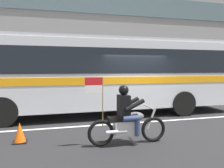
% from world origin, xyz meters
% --- Properties ---
extents(ground_plane, '(60.00, 60.00, 0.00)m').
position_xyz_m(ground_plane, '(0.00, 0.00, 0.00)').
color(ground_plane, black).
extents(sidewalk_curb, '(28.00, 3.80, 0.15)m').
position_xyz_m(sidewalk_curb, '(0.00, 5.10, 0.07)').
color(sidewalk_curb, gray).
rests_on(sidewalk_curb, ground_plane).
extents(lane_center_stripe, '(26.60, 0.14, 0.01)m').
position_xyz_m(lane_center_stripe, '(0.00, -0.60, 0.00)').
color(lane_center_stripe, silver).
rests_on(lane_center_stripe, ground_plane).
extents(office_building_facade, '(28.00, 0.89, 9.13)m').
position_xyz_m(office_building_facade, '(0.00, 7.39, 4.57)').
color(office_building_facade, gray).
rests_on(office_building_facade, ground_plane).
extents(transit_bus, '(11.86, 2.71, 3.22)m').
position_xyz_m(transit_bus, '(-1.13, 1.19, 1.88)').
color(transit_bus, silver).
rests_on(transit_bus, ground_plane).
extents(motorcycle_with_rider, '(2.20, 0.64, 1.78)m').
position_xyz_m(motorcycle_with_rider, '(-1.26, -2.67, 0.67)').
color(motorcycle_with_rider, black).
rests_on(motorcycle_with_rider, ground_plane).
extents(fire_hydrant, '(0.22, 0.30, 0.75)m').
position_xyz_m(fire_hydrant, '(0.16, 3.62, 0.52)').
color(fire_hydrant, gold).
rests_on(fire_hydrant, sidewalk_curb).
extents(traffic_cone, '(0.36, 0.36, 0.55)m').
position_xyz_m(traffic_cone, '(-4.01, -1.82, 0.26)').
color(traffic_cone, '#EA590F').
rests_on(traffic_cone, ground_plane).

